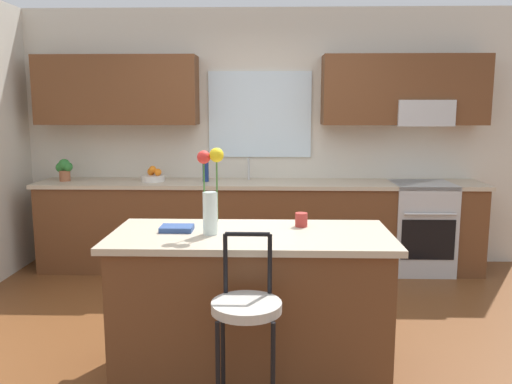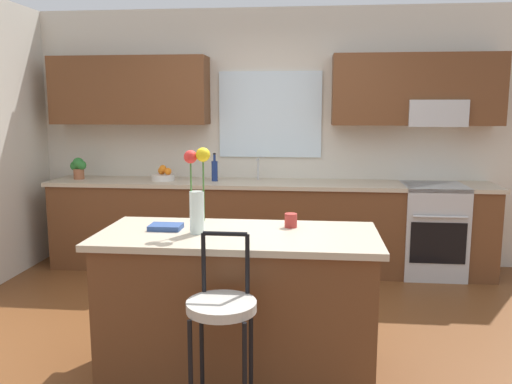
{
  "view_description": "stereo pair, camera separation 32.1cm",
  "coord_description": "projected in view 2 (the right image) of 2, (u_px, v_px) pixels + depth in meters",
  "views": [
    {
      "loc": [
        0.12,
        -3.68,
        1.69
      ],
      "look_at": [
        0.0,
        0.55,
        1.0
      ],
      "focal_mm": 37.12,
      "sensor_mm": 36.0,
      "label": 1
    },
    {
      "loc": [
        0.44,
        -3.66,
        1.69
      ],
      "look_at": [
        0.0,
        0.55,
        1.0
      ],
      "focal_mm": 37.12,
      "sensor_mm": 36.0,
      "label": 2
    }
  ],
  "objects": [
    {
      "name": "mug_ceramic",
      "position": [
        291.0,
        220.0,
        3.39
      ],
      "size": [
        0.08,
        0.08,
        0.09
      ],
      "primitive_type": "cylinder",
      "color": "#A52D28",
      "rests_on": "kitchen_island"
    },
    {
      "name": "fruit_bowl_oranges",
      "position": [
        163.0,
        176.0,
        5.54
      ],
      "size": [
        0.24,
        0.24,
        0.16
      ],
      "color": "silver",
      "rests_on": "counter_run"
    },
    {
      "name": "back_wall_assembly",
      "position": [
        273.0,
        124.0,
        5.62
      ],
      "size": [
        5.6,
        0.5,
        2.7
      ],
      "color": "beige",
      "rests_on": "ground"
    },
    {
      "name": "bar_stool_near",
      "position": [
        222.0,
        315.0,
        2.7
      ],
      "size": [
        0.36,
        0.36,
        1.04
      ],
      "color": "black",
      "rests_on": "ground"
    },
    {
      "name": "bottle_olive_oil",
      "position": [
        215.0,
        170.0,
        5.47
      ],
      "size": [
        0.06,
        0.06,
        0.29
      ],
      "color": "navy",
      "rests_on": "counter_run"
    },
    {
      "name": "kitchen_island",
      "position": [
        238.0,
        303.0,
        3.32
      ],
      "size": [
        1.72,
        0.79,
        0.92
      ],
      "color": "brown",
      "rests_on": "ground"
    },
    {
      "name": "oven_range",
      "position": [
        432.0,
        230.0,
        5.31
      ],
      "size": [
        0.6,
        0.64,
        0.92
      ],
      "color": "#B7BABC",
      "rests_on": "ground"
    },
    {
      "name": "counter_run",
      "position": [
        267.0,
        225.0,
        5.51
      ],
      "size": [
        4.56,
        0.64,
        0.92
      ],
      "color": "brown",
      "rests_on": "ground"
    },
    {
      "name": "flower_vase",
      "position": [
        197.0,
        192.0,
        3.2
      ],
      "size": [
        0.16,
        0.1,
        0.53
      ],
      "color": "silver",
      "rests_on": "kitchen_island"
    },
    {
      "name": "potted_plant_small",
      "position": [
        78.0,
        167.0,
        5.62
      ],
      "size": [
        0.18,
        0.12,
        0.23
      ],
      "color": "#9E5B3D",
      "rests_on": "counter_run"
    },
    {
      "name": "cookbook",
      "position": [
        166.0,
        227.0,
        3.34
      ],
      "size": [
        0.2,
        0.15,
        0.03
      ],
      "primitive_type": "cube",
      "color": "navy",
      "rests_on": "kitchen_island"
    },
    {
      "name": "ground_plane",
      "position": [
        248.0,
        337.0,
        3.91
      ],
      "size": [
        14.0,
        14.0,
        0.0
      ],
      "primitive_type": "plane",
      "color": "brown"
    },
    {
      "name": "sink_faucet",
      "position": [
        258.0,
        167.0,
        5.56
      ],
      "size": [
        0.02,
        0.13,
        0.23
      ],
      "color": "#B7BABC",
      "rests_on": "counter_run"
    }
  ]
}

